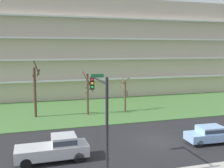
{
  "coord_description": "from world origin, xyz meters",
  "views": [
    {
      "loc": [
        -10.83,
        -21.83,
        8.47
      ],
      "look_at": [
        -2.66,
        6.0,
        4.64
      ],
      "focal_mm": 42.86,
      "sensor_mm": 36.0,
      "label": 1
    }
  ],
  "objects_px": {
    "tree_far_left": "(35,90)",
    "pickup_silver_near_left": "(55,148)",
    "traffic_signal_mast": "(101,108)",
    "sedan_blue_center_left": "(210,134)",
    "tree_center": "(125,94)",
    "tree_left": "(88,93)"
  },
  "relations": [
    {
      "from": "tree_center",
      "to": "pickup_silver_near_left",
      "type": "xyz_separation_m",
      "value": [
        -10.33,
        -13.77,
        -1.35
      ]
    },
    {
      "from": "tree_far_left",
      "to": "traffic_signal_mast",
      "type": "bearing_deg",
      "value": -76.47
    },
    {
      "from": "tree_far_left",
      "to": "pickup_silver_near_left",
      "type": "xyz_separation_m",
      "value": [
        1.28,
        -13.85,
        -2.41
      ]
    },
    {
      "from": "tree_left",
      "to": "tree_center",
      "type": "relative_size",
      "value": 1.16
    },
    {
      "from": "tree_center",
      "to": "traffic_signal_mast",
      "type": "distance_m",
      "value": 18.65
    },
    {
      "from": "tree_far_left",
      "to": "tree_left",
      "type": "relative_size",
      "value": 1.25
    },
    {
      "from": "tree_far_left",
      "to": "traffic_signal_mast",
      "type": "height_order",
      "value": "tree_far_left"
    },
    {
      "from": "pickup_silver_near_left",
      "to": "tree_left",
      "type": "bearing_deg",
      "value": 68.17
    },
    {
      "from": "tree_center",
      "to": "pickup_silver_near_left",
      "type": "relative_size",
      "value": 0.9
    },
    {
      "from": "pickup_silver_near_left",
      "to": "traffic_signal_mast",
      "type": "distance_m",
      "value": 5.53
    },
    {
      "from": "tree_center",
      "to": "traffic_signal_mast",
      "type": "bearing_deg",
      "value": -113.97
    },
    {
      "from": "tree_far_left",
      "to": "traffic_signal_mast",
      "type": "xyz_separation_m",
      "value": [
        4.09,
        -17.01,
        1.15
      ]
    },
    {
      "from": "sedan_blue_center_left",
      "to": "pickup_silver_near_left",
      "type": "bearing_deg",
      "value": -177.21
    },
    {
      "from": "tree_left",
      "to": "tree_far_left",
      "type": "bearing_deg",
      "value": 174.8
    },
    {
      "from": "tree_center",
      "to": "traffic_signal_mast",
      "type": "height_order",
      "value": "traffic_signal_mast"
    },
    {
      "from": "tree_far_left",
      "to": "traffic_signal_mast",
      "type": "distance_m",
      "value": 17.53
    },
    {
      "from": "sedan_blue_center_left",
      "to": "traffic_signal_mast",
      "type": "bearing_deg",
      "value": -161.09
    },
    {
      "from": "tree_center",
      "to": "pickup_silver_near_left",
      "type": "bearing_deg",
      "value": -126.89
    },
    {
      "from": "sedan_blue_center_left",
      "to": "traffic_signal_mast",
      "type": "height_order",
      "value": "traffic_signal_mast"
    },
    {
      "from": "tree_left",
      "to": "tree_center",
      "type": "xyz_separation_m",
      "value": [
        5.18,
        0.5,
        -0.58
      ]
    },
    {
      "from": "traffic_signal_mast",
      "to": "sedan_blue_center_left",
      "type": "bearing_deg",
      "value": 16.1
    },
    {
      "from": "tree_far_left",
      "to": "tree_left",
      "type": "xyz_separation_m",
      "value": [
        6.44,
        -0.59,
        -0.49
      ]
    }
  ]
}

